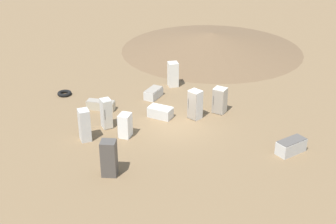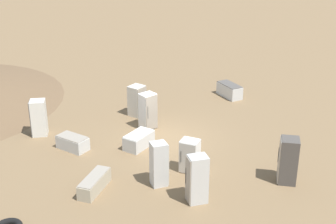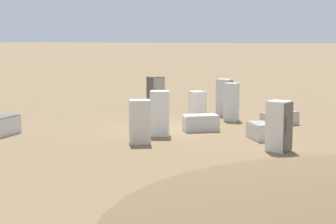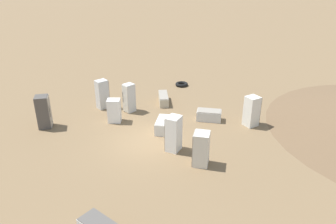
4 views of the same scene
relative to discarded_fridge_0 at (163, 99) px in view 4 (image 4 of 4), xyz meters
The scene contains 12 objects.
ground_plane 5.32m from the discarded_fridge_0, 44.81° to the left, with size 1000.00×1000.00×0.00m, color brown.
discarded_fridge_0 is the anchor object (origin of this frame).
discarded_fridge_1 4.06m from the discarded_fridge_0, ahead, with size 0.97×0.96×1.42m.
discarded_fridge_2 4.02m from the discarded_fridge_0, 54.60° to the left, with size 1.62×1.60×0.69m.
discarded_fridge_3 6.14m from the discarded_fridge_0, 110.51° to the left, with size 0.80×0.75×1.78m.
discarded_fridge_4 6.16m from the discarded_fridge_0, 59.00° to the left, with size 0.94×0.90×1.85m.
discarded_fridge_5 7.66m from the discarded_fridge_0, ahead, with size 0.96×0.97×1.90m.
discarded_fridge_6 2.62m from the discarded_fridge_0, ahead, with size 0.71×0.63×1.83m.
discarded_fridge_8 4.05m from the discarded_fridge_0, 24.49° to the right, with size 0.78×0.61×1.89m.
discarded_fridge_9 3.83m from the discarded_fridge_0, 99.80° to the left, with size 1.53×1.56×0.63m.
discarded_fridge_10 7.63m from the discarded_fridge_0, 67.53° to the left, with size 1.04×1.04×1.65m.
scrap_tire 3.62m from the discarded_fridge_0, 148.37° to the right, with size 0.97×0.97×0.24m.
Camera 4 is at (8.08, 12.85, 8.67)m, focal length 35.00 mm.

